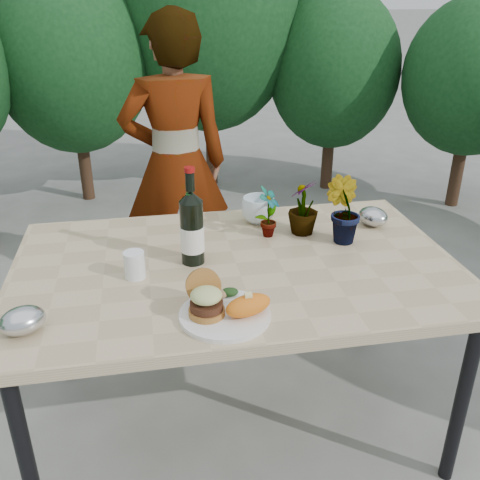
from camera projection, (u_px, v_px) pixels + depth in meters
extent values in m
plane|color=slate|center=(237.00, 419.00, 2.26)|extent=(80.00, 80.00, 0.00)
cube|color=tan|center=(236.00, 268.00, 1.95)|extent=(1.60, 1.00, 0.04)
cylinder|color=black|center=(27.00, 462.00, 1.62)|extent=(0.05, 0.05, 0.71)
cylinder|color=black|center=(462.00, 402.00, 1.85)|extent=(0.05, 0.05, 0.71)
cylinder|color=black|center=(60.00, 312.00, 2.36)|extent=(0.05, 0.05, 0.71)
cylinder|color=black|center=(367.00, 282.00, 2.60)|extent=(0.05, 0.05, 0.71)
cylinder|color=#382316|center=(86.00, 175.00, 4.53)|extent=(0.10, 0.10, 0.42)
ellipsoid|color=#194B20|center=(72.00, 61.00, 4.13)|extent=(1.21, 1.21, 1.42)
cylinder|color=#382316|center=(212.00, 157.00, 4.87)|extent=(0.10, 0.10, 0.50)
ellipsoid|color=#194B20|center=(208.00, 15.00, 4.35)|extent=(1.49, 1.49, 1.88)
cylinder|color=#382316|center=(327.00, 167.00, 4.79)|extent=(0.10, 0.10, 0.38)
ellipsoid|color=#194B20|center=(334.00, 69.00, 4.42)|extent=(1.08, 1.08, 1.31)
cylinder|color=#382316|center=(455.00, 179.00, 4.39)|extent=(0.10, 0.10, 0.44)
ellipsoid|color=#194B20|center=(474.00, 77.00, 4.04)|extent=(1.07, 1.07, 1.20)
cylinder|color=white|center=(225.00, 315.00, 1.62)|extent=(0.28, 0.28, 0.01)
cylinder|color=#B7722D|center=(207.00, 312.00, 1.60)|extent=(0.11, 0.11, 0.02)
cylinder|color=#472314|center=(207.00, 305.00, 1.59)|extent=(0.10, 0.10, 0.02)
ellipsoid|color=beige|center=(206.00, 295.00, 1.58)|extent=(0.10, 0.10, 0.04)
cylinder|color=#B7722D|center=(203.00, 286.00, 1.65)|extent=(0.11, 0.06, 0.11)
ellipsoid|color=orange|center=(248.00, 305.00, 1.60)|extent=(0.17, 0.12, 0.06)
ellipsoid|color=olive|center=(220.00, 294.00, 1.69)|extent=(0.04, 0.04, 0.02)
ellipsoid|color=#193814|center=(230.00, 292.00, 1.70)|extent=(0.06, 0.04, 0.03)
cylinder|color=black|center=(192.00, 232.00, 1.90)|extent=(0.08, 0.08, 0.24)
cylinder|color=white|center=(192.00, 238.00, 1.91)|extent=(0.09, 0.09, 0.09)
cone|color=black|center=(191.00, 196.00, 1.84)|extent=(0.08, 0.08, 0.04)
cylinder|color=black|center=(190.00, 181.00, 1.81)|extent=(0.03, 0.03, 0.07)
cylinder|color=maroon|center=(189.00, 170.00, 1.80)|extent=(0.04, 0.04, 0.02)
cylinder|color=#198D2A|center=(192.00, 240.00, 1.91)|extent=(0.06, 0.06, 0.17)
cylinder|color=#198C26|center=(192.00, 245.00, 1.92)|extent=(0.06, 0.06, 0.07)
cone|color=#198D2A|center=(191.00, 214.00, 1.87)|extent=(0.06, 0.06, 0.03)
cylinder|color=#198D2A|center=(190.00, 204.00, 1.85)|extent=(0.02, 0.02, 0.05)
cylinder|color=#0C5919|center=(190.00, 195.00, 1.84)|extent=(0.03, 0.03, 0.01)
cylinder|color=white|center=(135.00, 265.00, 1.83)|extent=(0.07, 0.07, 0.09)
imported|color=#21561D|center=(268.00, 212.00, 2.10)|extent=(0.13, 0.13, 0.21)
imported|color=#28521C|center=(343.00, 210.00, 2.05)|extent=(0.18, 0.18, 0.26)
imported|color=#295F20|center=(303.00, 207.00, 2.13)|extent=(0.17, 0.17, 0.22)
imported|color=silver|center=(258.00, 210.00, 2.25)|extent=(0.15, 0.15, 0.11)
ellipsoid|color=#BBBDC2|center=(23.00, 320.00, 1.54)|extent=(0.17, 0.16, 0.08)
ellipsoid|color=#B4B7BC|center=(373.00, 216.00, 2.23)|extent=(0.15, 0.16, 0.08)
imported|color=#97694B|center=(176.00, 165.00, 2.87)|extent=(0.60, 0.42, 1.58)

